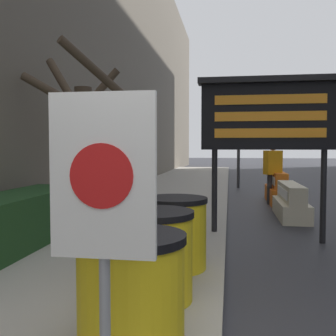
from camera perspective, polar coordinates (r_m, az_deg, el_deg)
The scene contains 11 objects.
building_left_facade at distance 13.16m, azimuth -9.96°, elevation 21.55°, with size 0.40×50.40×11.67m.
bare_tree at distance 7.96m, azimuth -12.19°, elevation 4.89°, with size 2.05×2.12×3.39m.
barrel_drum_foreground at distance 2.97m, azimuth -5.37°, elevation -17.78°, with size 0.80×0.80×0.88m.
barrel_drum_middle at distance 3.95m, azimuth -2.12°, elevation -12.50°, with size 0.80×0.80×0.88m.
barrel_drum_back at distance 4.93m, azimuth 1.05°, elevation -9.35°, with size 0.80×0.80×0.88m.
warning_sign at distance 2.08m, azimuth -9.41°, elevation -4.72°, with size 0.57×0.08×1.78m.
message_board at distance 7.03m, azimuth 14.43°, elevation 7.29°, with size 2.43×0.36×2.83m.
jersey_barrier_cream at distance 9.59m, azimuth 17.40°, elevation -4.85°, with size 0.63×2.05×0.80m.
jersey_barrier_orange_near at distance 12.15m, azimuth 15.59°, elevation -2.94°, with size 0.56×2.15×0.92m.
traffic_light_near_curb at distance 16.15m, azimuth 10.26°, elevation 8.12°, with size 0.28×0.44×4.29m.
pedestrian_worker at distance 11.64m, azimuth 14.96°, elevation 0.03°, with size 0.54×0.46×1.79m.
Camera 1 is at (0.05, -2.02, 1.64)m, focal length 42.00 mm.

